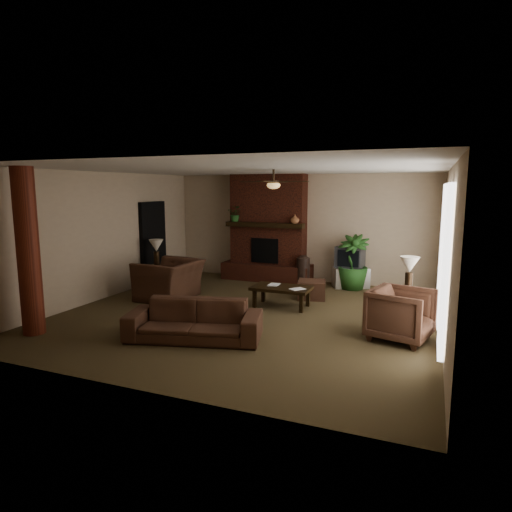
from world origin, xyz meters
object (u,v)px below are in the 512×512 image
at_px(floor_plant, 352,274).
at_px(lamp_left, 156,247).
at_px(tv_stand, 351,277).
at_px(armchair_left, 170,273).
at_px(side_table_right, 406,305).
at_px(lamp_right, 410,267).
at_px(log_column, 28,252).
at_px(sofa, 194,314).
at_px(armchair_right, 401,312).
at_px(floor_vase, 303,268).
at_px(coffee_table, 282,289).
at_px(side_table_left, 159,277).
at_px(ottoman, 312,289).

height_order(floor_plant, lamp_left, lamp_left).
relative_size(tv_stand, floor_plant, 0.64).
relative_size(armchair_left, lamp_left, 2.02).
relative_size(lamp_left, side_table_right, 1.18).
relative_size(side_table_right, lamp_right, 0.85).
distance_m(log_column, armchair_left, 3.12).
bearing_deg(log_column, lamp_right, 28.66).
relative_size(sofa, armchair_right, 2.32).
bearing_deg(floor_vase, armchair_left, -134.23).
bearing_deg(floor_plant, sofa, -111.10).
distance_m(sofa, lamp_right, 4.04).
relative_size(coffee_table, side_table_right, 2.18).
bearing_deg(side_table_left, coffee_table, -9.49).
height_order(log_column, ottoman, log_column).
relative_size(armchair_right, ottoman, 1.56).
distance_m(floor_vase, side_table_right, 3.35).
height_order(armchair_left, tv_stand, armchair_left).
bearing_deg(armchair_left, floor_plant, 126.30).
bearing_deg(floor_plant, tv_stand, 111.07).
distance_m(armchair_right, side_table_right, 1.27).
bearing_deg(tv_stand, coffee_table, -136.43).
bearing_deg(log_column, lamp_left, 91.04).
xyz_separation_m(log_column, lamp_left, (-0.07, 3.72, -0.40)).
bearing_deg(floor_vase, lamp_right, -39.04).
bearing_deg(ottoman, tv_stand, 67.18).
bearing_deg(ottoman, side_table_left, -174.45).
bearing_deg(log_column, floor_vase, 58.92).
xyz_separation_m(floor_plant, lamp_left, (-4.52, -1.65, 0.63)).
distance_m(coffee_table, lamp_right, 2.55).
distance_m(log_column, side_table_left, 3.89).
bearing_deg(armchair_right, floor_vase, 51.98).
xyz_separation_m(sofa, tv_stand, (1.71, 4.78, -0.17)).
bearing_deg(side_table_left, armchair_right, -16.55).
xyz_separation_m(ottoman, lamp_left, (-3.84, -0.37, 0.80)).
relative_size(coffee_table, tv_stand, 1.41).
xyz_separation_m(log_column, side_table_left, (-0.02, 3.73, -1.12)).
distance_m(lamp_left, side_table_right, 5.96).
height_order(armchair_left, armchair_right, armchair_left).
xyz_separation_m(floor_plant, side_table_right, (1.37, -2.12, -0.10)).
bearing_deg(floor_vase, coffee_table, -85.82).
xyz_separation_m(sofa, side_table_right, (3.15, 2.48, -0.15)).
height_order(armchair_left, lamp_left, lamp_left).
bearing_deg(armchair_left, side_table_right, 95.96).
bearing_deg(armchair_right, lamp_right, 12.16).
xyz_separation_m(lamp_left, lamp_right, (5.92, -0.53, 0.00)).
relative_size(floor_vase, side_table_left, 1.40).
height_order(sofa, tv_stand, sofa).
height_order(log_column, tv_stand, log_column).
xyz_separation_m(ottoman, side_table_left, (-3.80, -0.37, 0.08)).
relative_size(floor_plant, lamp_right, 2.05).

